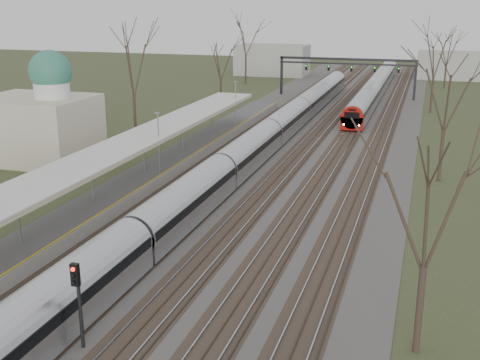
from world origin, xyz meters
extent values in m
cube|color=#474442|center=(0.00, 55.00, 0.05)|extent=(24.00, 160.00, 0.10)
cube|color=#4C3828|center=(-6.00, 55.00, 0.09)|extent=(2.60, 160.00, 0.06)
cube|color=gray|center=(-6.72, 55.00, 0.16)|extent=(0.07, 160.00, 0.12)
cube|color=gray|center=(-5.28, 55.00, 0.16)|extent=(0.07, 160.00, 0.12)
cube|color=#4C3828|center=(-2.50, 55.00, 0.09)|extent=(2.60, 160.00, 0.06)
cube|color=gray|center=(-3.22, 55.00, 0.16)|extent=(0.07, 160.00, 0.12)
cube|color=gray|center=(-1.78, 55.00, 0.16)|extent=(0.07, 160.00, 0.12)
cube|color=#4C3828|center=(1.00, 55.00, 0.09)|extent=(2.60, 160.00, 0.06)
cube|color=gray|center=(0.28, 55.00, 0.16)|extent=(0.07, 160.00, 0.12)
cube|color=gray|center=(1.72, 55.00, 0.16)|extent=(0.07, 160.00, 0.12)
cube|color=#4C3828|center=(4.50, 55.00, 0.09)|extent=(2.60, 160.00, 0.06)
cube|color=gray|center=(3.78, 55.00, 0.16)|extent=(0.07, 160.00, 0.12)
cube|color=gray|center=(5.22, 55.00, 0.16)|extent=(0.07, 160.00, 0.12)
cube|color=#4C3828|center=(8.00, 55.00, 0.09)|extent=(2.60, 160.00, 0.06)
cube|color=gray|center=(7.28, 55.00, 0.16)|extent=(0.07, 160.00, 0.12)
cube|color=gray|center=(8.72, 55.00, 0.16)|extent=(0.07, 160.00, 0.12)
cube|color=#9E9B93|center=(-9.05, 37.50, 0.50)|extent=(3.50, 69.00, 1.00)
cylinder|color=slate|center=(-9.05, 18.00, 2.50)|extent=(0.14, 0.14, 3.00)
cylinder|color=slate|center=(-9.05, 26.00, 2.50)|extent=(0.14, 0.14, 3.00)
cylinder|color=slate|center=(-9.05, 34.00, 2.50)|extent=(0.14, 0.14, 3.00)
cylinder|color=slate|center=(-9.05, 42.00, 2.50)|extent=(0.14, 0.14, 3.00)
cylinder|color=slate|center=(-9.05, 50.00, 2.50)|extent=(0.14, 0.14, 3.00)
cube|color=silver|center=(-9.05, 33.00, 4.05)|extent=(4.10, 50.00, 0.12)
cube|color=#C1B496|center=(-9.05, 33.00, 3.88)|extent=(4.10, 50.00, 0.25)
cube|color=beige|center=(-22.00, 38.00, 3.00)|extent=(10.00, 8.00, 6.00)
cylinder|color=silver|center=(-20.00, 38.00, 7.20)|extent=(3.20, 3.20, 2.50)
sphere|color=#2B6C5C|center=(-20.00, 38.00, 8.40)|extent=(3.80, 3.80, 3.80)
cube|color=black|center=(-10.00, 85.00, 3.00)|extent=(0.35, 0.35, 6.00)
cube|color=black|center=(10.50, 85.00, 3.00)|extent=(0.35, 0.35, 6.00)
cube|color=black|center=(0.25, 85.00, 5.90)|extent=(21.00, 0.35, 0.35)
cube|color=black|center=(0.25, 85.00, 5.20)|extent=(21.00, 0.25, 0.25)
cube|color=black|center=(-6.00, 84.80, 4.50)|extent=(0.32, 0.22, 0.85)
sphere|color=#0CFF19|center=(-6.00, 84.66, 4.75)|extent=(0.16, 0.16, 0.16)
cube|color=black|center=(-2.50, 84.80, 4.50)|extent=(0.32, 0.22, 0.85)
sphere|color=#0CFF19|center=(-2.50, 84.66, 4.75)|extent=(0.16, 0.16, 0.16)
cube|color=black|center=(1.00, 84.80, 4.50)|extent=(0.32, 0.22, 0.85)
sphere|color=#0CFF19|center=(1.00, 84.66, 4.75)|extent=(0.16, 0.16, 0.16)
cube|color=black|center=(4.50, 84.80, 4.50)|extent=(0.32, 0.22, 0.85)
sphere|color=#0CFF19|center=(4.50, 84.66, 4.75)|extent=(0.16, 0.16, 0.16)
cube|color=black|center=(8.00, 84.80, 4.50)|extent=(0.32, 0.22, 0.85)
sphere|color=#0CFF19|center=(8.00, 84.66, 4.75)|extent=(0.16, 0.16, 0.16)
cylinder|color=#2D231C|center=(-17.00, 48.00, 2.48)|extent=(0.30, 0.30, 4.95)
cylinder|color=#2D231C|center=(13.00, 15.00, 2.02)|extent=(0.30, 0.30, 4.05)
cylinder|color=#2D231C|center=(14.00, 42.00, 2.25)|extent=(0.30, 0.30, 4.50)
cube|color=#B4B7BE|center=(-2.50, 49.15, 1.10)|extent=(2.55, 90.00, 1.60)
cylinder|color=#B4B7BE|center=(-2.50, 49.15, 1.75)|extent=(2.60, 89.70, 2.60)
cube|color=black|center=(-2.50, 49.15, 1.85)|extent=(2.62, 89.40, 0.55)
cube|color=black|center=(-2.50, 49.15, 0.17)|extent=(1.80, 89.00, 0.35)
cube|color=#B4B7BE|center=(4.50, 89.21, 1.10)|extent=(2.55, 60.00, 1.60)
cylinder|color=#B4B7BE|center=(4.50, 89.21, 1.75)|extent=(2.60, 59.70, 2.60)
cube|color=black|center=(4.50, 89.21, 1.85)|extent=(2.62, 59.40, 0.55)
cube|color=#A70F09|center=(4.50, 59.31, 1.05)|extent=(2.55, 0.50, 1.50)
cylinder|color=#A70F09|center=(4.50, 59.36, 1.75)|extent=(2.60, 0.60, 2.60)
cube|color=black|center=(4.50, 59.09, 2.05)|extent=(1.70, 0.12, 0.70)
sphere|color=white|center=(3.65, 59.11, 0.95)|extent=(0.22, 0.22, 0.22)
sphere|color=white|center=(5.35, 59.11, 0.95)|extent=(0.22, 0.22, 0.22)
cube|color=black|center=(4.50, 89.21, 0.17)|extent=(1.80, 59.00, 0.35)
cylinder|color=black|center=(-0.75, 10.98, 2.00)|extent=(0.16, 0.16, 4.00)
cube|color=black|center=(-0.75, 10.83, 3.60)|extent=(0.35, 0.22, 1.00)
sphere|color=#FF0C05|center=(-0.75, 10.70, 3.90)|extent=(0.18, 0.18, 0.18)
camera|label=1|loc=(12.59, -8.79, 14.50)|focal=45.00mm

